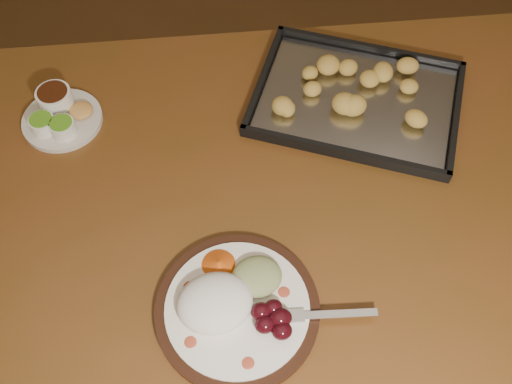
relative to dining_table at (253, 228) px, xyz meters
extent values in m
plane|color=brown|center=(0.03, 0.01, -0.65)|extent=(4.00, 4.00, 0.00)
cube|color=brown|center=(0.00, 0.00, 0.08)|extent=(1.60, 1.08, 0.04)
cylinder|color=#472F15|center=(0.72, 0.29, -0.30)|extent=(0.07, 0.07, 0.71)
cylinder|color=black|center=(-0.07, -0.20, 0.10)|extent=(0.27, 0.27, 0.02)
cylinder|color=white|center=(-0.07, -0.20, 0.11)|extent=(0.23, 0.23, 0.01)
ellipsoid|color=#AF422A|center=(-0.15, -0.24, 0.12)|extent=(0.02, 0.02, 0.00)
ellipsoid|color=#AF422A|center=(-0.07, -0.29, 0.12)|extent=(0.02, 0.02, 0.00)
ellipsoid|color=#AF422A|center=(0.01, -0.19, 0.12)|extent=(0.02, 0.02, 0.00)
ellipsoid|color=#AF422A|center=(-0.14, -0.14, 0.12)|extent=(0.02, 0.02, 0.00)
ellipsoid|color=white|center=(-0.10, -0.19, 0.13)|extent=(0.15, 0.15, 0.06)
ellipsoid|color=#460A14|center=(-0.03, -0.24, 0.13)|extent=(0.03, 0.03, 0.03)
ellipsoid|color=#460A14|center=(-0.01, -0.23, 0.13)|extent=(0.03, 0.03, 0.03)
ellipsoid|color=#460A14|center=(-0.01, -0.22, 0.13)|extent=(0.03, 0.03, 0.03)
ellipsoid|color=#460A14|center=(-0.01, -0.25, 0.13)|extent=(0.03, 0.03, 0.03)
ellipsoid|color=#460A14|center=(-0.04, -0.22, 0.13)|extent=(0.03, 0.03, 0.03)
ellipsoid|color=tan|center=(-0.03, -0.16, 0.13)|extent=(0.11, 0.10, 0.03)
cone|color=#C54C11|center=(-0.08, -0.12, 0.13)|extent=(0.06, 0.06, 0.03)
cube|color=silver|center=(0.08, -0.24, 0.12)|extent=(0.13, 0.04, 0.00)
cube|color=silver|center=(0.01, -0.23, 0.12)|extent=(0.04, 0.03, 0.00)
cylinder|color=silver|center=(-0.01, -0.24, 0.12)|extent=(0.03, 0.01, 0.00)
cylinder|color=silver|center=(-0.01, -0.23, 0.12)|extent=(0.03, 0.01, 0.00)
cylinder|color=silver|center=(-0.01, -0.23, 0.12)|extent=(0.03, 0.01, 0.00)
cylinder|color=silver|center=(-0.01, -0.22, 0.12)|extent=(0.03, 0.01, 0.00)
cylinder|color=beige|center=(-0.33, 0.27, 0.10)|extent=(0.16, 0.16, 0.01)
cylinder|color=white|center=(-0.36, 0.25, 0.12)|extent=(0.05, 0.05, 0.03)
cylinder|color=#51941D|center=(-0.36, 0.25, 0.14)|extent=(0.04, 0.04, 0.00)
cylinder|color=white|center=(-0.32, 0.23, 0.12)|extent=(0.05, 0.05, 0.03)
cylinder|color=#51941D|center=(-0.32, 0.23, 0.14)|extent=(0.04, 0.04, 0.00)
cylinder|color=white|center=(-0.33, 0.31, 0.13)|extent=(0.07, 0.07, 0.04)
cylinder|color=#351609|center=(-0.33, 0.31, 0.15)|extent=(0.06, 0.06, 0.00)
ellipsoid|color=#E9BC52|center=(-0.29, 0.27, 0.12)|extent=(0.05, 0.05, 0.02)
cube|color=black|center=(0.26, 0.19, 0.10)|extent=(0.50, 0.46, 0.01)
cube|color=black|center=(0.33, 0.31, 0.11)|extent=(0.36, 0.21, 0.02)
cube|color=black|center=(0.19, 0.06, 0.11)|extent=(0.36, 0.21, 0.02)
cube|color=black|center=(0.43, 0.09, 0.11)|extent=(0.15, 0.27, 0.02)
cube|color=black|center=(0.09, 0.28, 0.11)|extent=(0.15, 0.27, 0.02)
cube|color=silver|center=(0.26, 0.19, 0.11)|extent=(0.46, 0.42, 0.00)
ellipsoid|color=gold|center=(0.30, 0.16, 0.12)|extent=(0.05, 0.04, 0.03)
ellipsoid|color=gold|center=(0.36, 0.17, 0.12)|extent=(0.06, 0.06, 0.03)
ellipsoid|color=gold|center=(0.33, 0.23, 0.12)|extent=(0.06, 0.06, 0.03)
ellipsoid|color=gold|center=(0.30, 0.22, 0.12)|extent=(0.05, 0.05, 0.03)
ellipsoid|color=gold|center=(0.27, 0.27, 0.12)|extent=(0.06, 0.06, 0.03)
ellipsoid|color=gold|center=(0.24, 0.23, 0.12)|extent=(0.06, 0.06, 0.03)
ellipsoid|color=gold|center=(0.18, 0.25, 0.12)|extent=(0.05, 0.05, 0.03)
ellipsoid|color=gold|center=(0.19, 0.20, 0.12)|extent=(0.05, 0.05, 0.03)
ellipsoid|color=gold|center=(0.16, 0.20, 0.12)|extent=(0.06, 0.06, 0.03)
ellipsoid|color=gold|center=(0.20, 0.14, 0.12)|extent=(0.06, 0.06, 0.03)
ellipsoid|color=gold|center=(0.25, 0.15, 0.12)|extent=(0.05, 0.05, 0.03)
ellipsoid|color=gold|center=(0.29, 0.11, 0.12)|extent=(0.06, 0.06, 0.03)
ellipsoid|color=gold|center=(0.29, 0.12, 0.12)|extent=(0.06, 0.06, 0.03)
camera|label=1|loc=(-0.11, -0.53, 0.98)|focal=40.00mm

